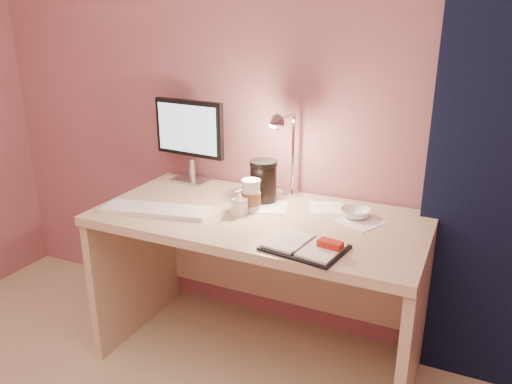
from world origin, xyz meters
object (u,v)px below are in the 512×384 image
at_px(monitor, 190,133).
at_px(dark_jar, 263,183).
at_px(coffee_cup, 251,196).
at_px(lotion_bottle, 239,203).
at_px(desk, 266,255).
at_px(planner, 307,246).
at_px(keyboard, 156,210).
at_px(desk_lamp, 289,148).
at_px(bowl, 356,213).

height_order(monitor, dark_jar, monitor).
relative_size(coffee_cup, lotion_bottle, 1.22).
xyz_separation_m(desk, planner, (0.30, -0.31, 0.24)).
bearing_deg(keyboard, desk_lamp, 24.97).
distance_m(desk, keyboard, 0.53).
height_order(desk, coffee_cup, coffee_cup).
xyz_separation_m(planner, coffee_cup, (-0.35, 0.27, 0.05)).
bearing_deg(desk_lamp, lotion_bottle, -107.10).
distance_m(planner, lotion_bottle, 0.42).
relative_size(planner, lotion_bottle, 2.74).
height_order(planner, bowl, planner).
height_order(desk, lotion_bottle, lotion_bottle).
distance_m(planner, dark_jar, 0.53).
distance_m(keyboard, lotion_bottle, 0.37).
height_order(keyboard, desk_lamp, desk_lamp).
xyz_separation_m(desk, keyboard, (-0.42, -0.23, 0.24)).
bearing_deg(monitor, dark_jar, -9.10).
bearing_deg(desk_lamp, desk, -101.70).
xyz_separation_m(keyboard, bowl, (0.80, 0.30, 0.01)).
bearing_deg(planner, monitor, 156.14).
height_order(monitor, planner, monitor).
height_order(desk, bowl, bowl).
bearing_deg(coffee_cup, desk_lamp, 55.68).
xyz_separation_m(desk, desk_lamp, (0.05, 0.13, 0.48)).
height_order(keyboard, planner, planner).
xyz_separation_m(coffee_cup, desk_lamp, (0.11, 0.16, 0.19)).
bearing_deg(lotion_bottle, bowl, 21.30).
distance_m(monitor, keyboard, 0.50).
height_order(monitor, keyboard, monitor).
xyz_separation_m(desk, bowl, (0.38, 0.07, 0.25)).
distance_m(monitor, dark_jar, 0.49).
relative_size(desk, monitor, 3.36).
bearing_deg(keyboard, coffee_cup, 16.24).
relative_size(monitor, lotion_bottle, 3.69).
bearing_deg(desk_lamp, planner, -49.76).
distance_m(keyboard, coffee_cup, 0.42).
height_order(desk, monitor, monitor).
xyz_separation_m(desk, monitor, (-0.50, 0.20, 0.48)).
bearing_deg(planner, keyboard, -177.35).
bearing_deg(keyboard, monitor, 88.90).
bearing_deg(lotion_bottle, desk, 56.28).
xyz_separation_m(monitor, desk_lamp, (0.56, -0.08, 0.00)).
relative_size(monitor, coffee_cup, 3.03).
bearing_deg(bowl, dark_jar, 177.05).
xyz_separation_m(desk, lotion_bottle, (-0.07, -0.11, 0.28)).
bearing_deg(dark_jar, monitor, 165.47).
bearing_deg(dark_jar, lotion_bottle, -96.11).
relative_size(bowl, desk_lamp, 0.31).
relative_size(keyboard, dark_jar, 2.71).
height_order(planner, coffee_cup, coffee_cup).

